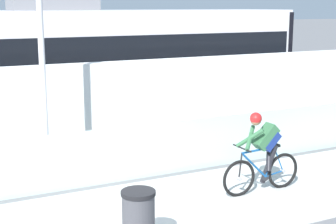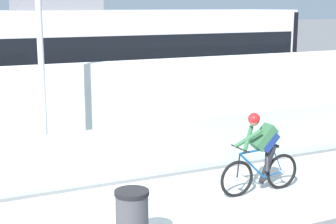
% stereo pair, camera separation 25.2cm
% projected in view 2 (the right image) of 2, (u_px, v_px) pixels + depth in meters
% --- Properties ---
extents(ground_plane, '(200.00, 200.00, 0.00)m').
position_uv_depth(ground_plane, '(135.00, 216.00, 9.04)').
color(ground_plane, slate).
extents(bike_path_deck, '(32.00, 3.20, 0.01)m').
position_uv_depth(bike_path_deck, '(135.00, 215.00, 9.04)').
color(bike_path_deck, beige).
rests_on(bike_path_deck, ground).
extents(glass_parapet, '(32.00, 0.05, 1.15)m').
position_uv_depth(glass_parapet, '(100.00, 157.00, 10.56)').
color(glass_parapet, '#ADC6C1').
rests_on(glass_parapet, ground).
extents(concrete_barrier_wall, '(32.00, 0.36, 2.29)m').
position_uv_depth(concrete_barrier_wall, '(75.00, 113.00, 12.03)').
color(concrete_barrier_wall, white).
rests_on(concrete_barrier_wall, ground).
extents(tram_rail_near, '(32.00, 0.08, 0.01)m').
position_uv_depth(tram_rail_near, '(52.00, 137.00, 14.46)').
color(tram_rail_near, '#595654').
rests_on(tram_rail_near, ground).
extents(tram_rail_far, '(32.00, 0.08, 0.01)m').
position_uv_depth(tram_rail_far, '(41.00, 126.00, 15.72)').
color(tram_rail_far, '#595654').
rests_on(tram_rail_far, ground).
extents(tram, '(11.06, 2.54, 3.81)m').
position_uv_depth(tram, '(123.00, 62.00, 15.74)').
color(tram, silver).
rests_on(tram, ground).
extents(cyclist_on_bike, '(1.77, 0.58, 1.61)m').
position_uv_depth(cyclist_on_bike, '(261.00, 154.00, 9.99)').
color(cyclist_on_bike, black).
rests_on(cyclist_on_bike, ground).
extents(lamp_post_antenna, '(0.28, 0.28, 5.20)m').
position_uv_depth(lamp_post_antenna, '(39.00, 21.00, 9.84)').
color(lamp_post_antenna, gray).
rests_on(lamp_post_antenna, ground).
extents(trash_bin, '(0.51, 0.51, 0.96)m').
position_uv_depth(trash_bin, '(132.00, 221.00, 7.61)').
color(trash_bin, '#47474C').
rests_on(trash_bin, ground).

